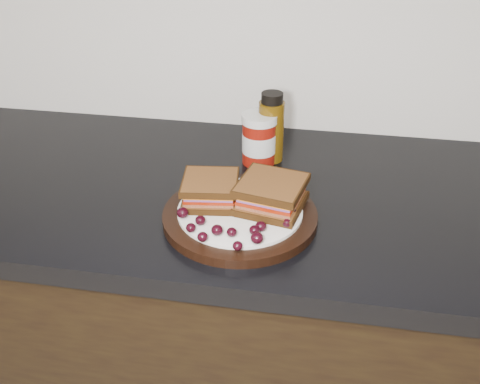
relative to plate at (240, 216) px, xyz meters
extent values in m
cube|color=black|center=(-0.06, 0.12, -0.48)|extent=(3.96, 0.58, 0.86)
cube|color=black|center=(-0.06, 0.12, -0.03)|extent=(3.98, 0.60, 0.04)
cylinder|color=black|center=(0.00, 0.00, 0.00)|extent=(0.28, 0.28, 0.02)
ellipsoid|color=black|center=(-0.09, -0.04, 0.02)|extent=(0.02, 0.02, 0.02)
ellipsoid|color=black|center=(-0.06, -0.06, 0.02)|extent=(0.02, 0.02, 0.02)
ellipsoid|color=black|center=(-0.07, -0.08, 0.02)|extent=(0.02, 0.02, 0.02)
ellipsoid|color=black|center=(-0.04, -0.11, 0.02)|extent=(0.02, 0.02, 0.02)
ellipsoid|color=black|center=(-0.02, -0.08, 0.02)|extent=(0.02, 0.02, 0.02)
ellipsoid|color=black|center=(0.00, -0.08, 0.02)|extent=(0.02, 0.02, 0.02)
ellipsoid|color=black|center=(0.02, -0.12, 0.02)|extent=(0.02, 0.02, 0.02)
ellipsoid|color=black|center=(0.04, -0.09, 0.02)|extent=(0.02, 0.02, 0.02)
ellipsoid|color=black|center=(0.04, -0.07, 0.02)|extent=(0.02, 0.02, 0.02)
ellipsoid|color=black|center=(0.05, -0.06, 0.02)|extent=(0.02, 0.02, 0.02)
ellipsoid|color=black|center=(0.09, -0.04, 0.02)|extent=(0.02, 0.02, 0.02)
ellipsoid|color=black|center=(0.07, -0.02, 0.02)|extent=(0.02, 0.02, 0.02)
ellipsoid|color=black|center=(0.09, -0.01, 0.02)|extent=(0.02, 0.02, 0.02)
ellipsoid|color=black|center=(0.08, 0.03, 0.02)|extent=(0.02, 0.02, 0.02)
ellipsoid|color=black|center=(0.08, 0.03, 0.02)|extent=(0.02, 0.02, 0.02)
ellipsoid|color=black|center=(0.05, 0.03, 0.02)|extent=(0.02, 0.02, 0.02)
ellipsoid|color=black|center=(-0.05, 0.04, 0.02)|extent=(0.02, 0.02, 0.02)
ellipsoid|color=black|center=(-0.05, 0.04, 0.02)|extent=(0.02, 0.02, 0.02)
ellipsoid|color=black|center=(-0.09, 0.01, 0.02)|extent=(0.02, 0.02, 0.02)
ellipsoid|color=black|center=(-0.09, 0.00, 0.02)|extent=(0.02, 0.02, 0.02)
ellipsoid|color=black|center=(-0.07, -0.02, 0.02)|extent=(0.02, 0.02, 0.02)
ellipsoid|color=black|center=(-0.04, 0.02, 0.02)|extent=(0.02, 0.02, 0.02)
ellipsoid|color=black|center=(-0.05, 0.02, 0.02)|extent=(0.02, 0.02, 0.02)
ellipsoid|color=black|center=(-0.10, 0.02, 0.02)|extent=(0.02, 0.02, 0.02)
cylinder|color=maroon|center=(0.00, 0.23, 0.05)|extent=(0.08, 0.08, 0.11)
cylinder|color=#4D3307|center=(0.02, 0.25, 0.07)|extent=(0.07, 0.07, 0.15)
camera|label=1|loc=(0.14, -0.79, 0.54)|focal=40.00mm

